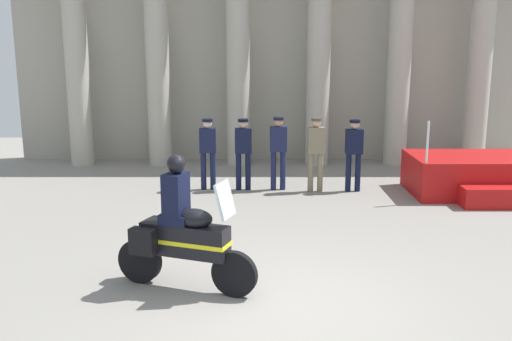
{
  "coord_description": "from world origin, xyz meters",
  "views": [
    {
      "loc": [
        -0.25,
        -7.07,
        3.32
      ],
      "look_at": [
        -0.26,
        3.26,
        1.08
      ],
      "focal_mm": 40.63,
      "sensor_mm": 36.0,
      "label": 1
    }
  ],
  "objects_px": {
    "reviewing_stand": "(487,176)",
    "officer_in_row_4": "(354,149)",
    "motorcycle_with_rider": "(181,234)",
    "officer_in_row_3": "(316,148)",
    "officer_in_row_1": "(244,148)",
    "officer_in_row_0": "(208,148)",
    "officer_in_row_2": "(279,147)"
  },
  "relations": [
    {
      "from": "reviewing_stand",
      "to": "officer_in_row_4",
      "type": "relative_size",
      "value": 2.04
    },
    {
      "from": "motorcycle_with_rider",
      "to": "officer_in_row_3",
      "type": "bearing_deg",
      "value": 86.33
    },
    {
      "from": "officer_in_row_4",
      "to": "motorcycle_with_rider",
      "type": "bearing_deg",
      "value": 55.92
    },
    {
      "from": "reviewing_stand",
      "to": "officer_in_row_1",
      "type": "xyz_separation_m",
      "value": [
        -5.53,
        0.41,
        0.56
      ]
    },
    {
      "from": "officer_in_row_0",
      "to": "officer_in_row_2",
      "type": "relative_size",
      "value": 0.98
    },
    {
      "from": "officer_in_row_1",
      "to": "officer_in_row_4",
      "type": "relative_size",
      "value": 1.0
    },
    {
      "from": "officer_in_row_1",
      "to": "officer_in_row_4",
      "type": "distance_m",
      "value": 2.55
    },
    {
      "from": "officer_in_row_0",
      "to": "officer_in_row_2",
      "type": "xyz_separation_m",
      "value": [
        1.64,
        -0.01,
        0.03
      ]
    },
    {
      "from": "officer_in_row_2",
      "to": "motorcycle_with_rider",
      "type": "bearing_deg",
      "value": 71.38
    },
    {
      "from": "officer_in_row_0",
      "to": "officer_in_row_4",
      "type": "distance_m",
      "value": 3.37
    },
    {
      "from": "officer_in_row_3",
      "to": "motorcycle_with_rider",
      "type": "bearing_deg",
      "value": 63.01
    },
    {
      "from": "officer_in_row_0",
      "to": "officer_in_row_4",
      "type": "bearing_deg",
      "value": 173.86
    },
    {
      "from": "officer_in_row_1",
      "to": "officer_in_row_2",
      "type": "xyz_separation_m",
      "value": [
        0.81,
        0.02,
        0.02
      ]
    },
    {
      "from": "officer_in_row_0",
      "to": "officer_in_row_4",
      "type": "xyz_separation_m",
      "value": [
        3.36,
        -0.17,
        0.0
      ]
    },
    {
      "from": "motorcycle_with_rider",
      "to": "officer_in_row_2",
      "type": "bearing_deg",
      "value": 94.7
    },
    {
      "from": "officer_in_row_3",
      "to": "officer_in_row_0",
      "type": "bearing_deg",
      "value": -7.71
    },
    {
      "from": "officer_in_row_2",
      "to": "officer_in_row_3",
      "type": "distance_m",
      "value": 0.87
    },
    {
      "from": "officer_in_row_0",
      "to": "officer_in_row_2",
      "type": "distance_m",
      "value": 1.64
    },
    {
      "from": "officer_in_row_3",
      "to": "motorcycle_with_rider",
      "type": "xyz_separation_m",
      "value": [
        -2.41,
        -5.48,
        -0.22
      ]
    },
    {
      "from": "officer_in_row_1",
      "to": "officer_in_row_4",
      "type": "height_order",
      "value": "officer_in_row_1"
    },
    {
      "from": "officer_in_row_1",
      "to": "motorcycle_with_rider",
      "type": "relative_size",
      "value": 0.83
    },
    {
      "from": "officer_in_row_2",
      "to": "motorcycle_with_rider",
      "type": "xyz_separation_m",
      "value": [
        -1.56,
        -5.66,
        -0.22
      ]
    },
    {
      "from": "officer_in_row_0",
      "to": "motorcycle_with_rider",
      "type": "bearing_deg",
      "value": 87.56
    },
    {
      "from": "reviewing_stand",
      "to": "officer_in_row_0",
      "type": "relative_size",
      "value": 2.05
    },
    {
      "from": "officer_in_row_3",
      "to": "officer_in_row_1",
      "type": "bearing_deg",
      "value": -8.9
    },
    {
      "from": "officer_in_row_1",
      "to": "officer_in_row_2",
      "type": "relative_size",
      "value": 0.98
    },
    {
      "from": "officer_in_row_4",
      "to": "officer_in_row_3",
      "type": "bearing_deg",
      "value": -1.67
    },
    {
      "from": "reviewing_stand",
      "to": "officer_in_row_0",
      "type": "bearing_deg",
      "value": 176.03
    },
    {
      "from": "officer_in_row_2",
      "to": "officer_in_row_4",
      "type": "relative_size",
      "value": 1.02
    },
    {
      "from": "officer_in_row_2",
      "to": "motorcycle_with_rider",
      "type": "height_order",
      "value": "motorcycle_with_rider"
    },
    {
      "from": "officer_in_row_0",
      "to": "motorcycle_with_rider",
      "type": "xyz_separation_m",
      "value": [
        0.08,
        -5.67,
        -0.19
      ]
    },
    {
      "from": "officer_in_row_0",
      "to": "officer_in_row_2",
      "type": "bearing_deg",
      "value": 176.43
    }
  ]
}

